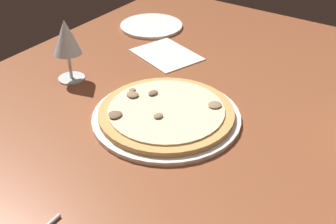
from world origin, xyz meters
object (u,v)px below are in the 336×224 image
at_px(wine_glass_near, 66,39).
at_px(paper_menu, 166,55).
at_px(side_plate, 151,26).
at_px(pizza_main, 166,114).

distance_m(wine_glass_near, paper_menu, 0.29).
distance_m(wine_glass_near, side_plate, 0.40).
distance_m(pizza_main, side_plate, 0.51).
distance_m(pizza_main, wine_glass_near, 0.31).
height_order(wine_glass_near, side_plate, wine_glass_near).
relative_size(wine_glass_near, paper_menu, 0.89).
bearing_deg(pizza_main, side_plate, -140.06).
height_order(wine_glass_near, paper_menu, wine_glass_near).
xyz_separation_m(wine_glass_near, side_plate, (-0.38, -0.03, -0.10)).
height_order(pizza_main, wine_glass_near, wine_glass_near).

